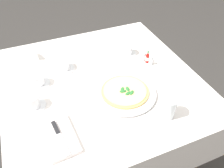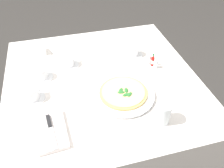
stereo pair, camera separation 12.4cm
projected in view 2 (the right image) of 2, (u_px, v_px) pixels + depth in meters
The scene contains 15 objects.
ground_plane at pixel (105, 151), 1.81m from camera, with size 8.00×8.00×0.00m, color #33302D.
dining_table at pixel (102, 96), 1.39m from camera, with size 1.09×1.09×0.75m.
pizza_plate at pixel (123, 94), 1.19m from camera, with size 0.33×0.33×0.02m.
pizza at pixel (123, 92), 1.18m from camera, with size 0.25×0.25×0.02m.
coffee_cup_near_left at pixel (31, 94), 1.16m from camera, with size 0.13×0.13×0.07m.
coffee_cup_left_edge at pixel (133, 51), 1.46m from camera, with size 0.13×0.13×0.07m.
coffee_cup_center_back at pixel (41, 74), 1.29m from camera, with size 0.13×0.13×0.07m.
coffee_cup_right_edge at pixel (68, 62), 1.38m from camera, with size 0.13×0.13×0.06m.
water_glass_far_right at pixel (163, 114), 1.04m from camera, with size 0.07×0.07×0.11m.
napkin_folded at pixel (51, 131), 1.02m from camera, with size 0.23×0.14×0.02m.
dinner_knife at pixel (51, 130), 1.01m from camera, with size 0.20×0.04×0.01m.
hot_sauce_bottle at pixel (153, 61), 1.37m from camera, with size 0.02×0.02×0.08m.
salt_shaker at pixel (156, 64), 1.36m from camera, with size 0.03×0.03×0.06m.
pepper_shaker at pixel (149, 60), 1.40m from camera, with size 0.03×0.03×0.06m.
menu_card at pixel (43, 48), 1.48m from camera, with size 0.09×0.03×0.06m.
Camera 2 is at (0.97, -0.20, 1.60)m, focal length 36.46 mm.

